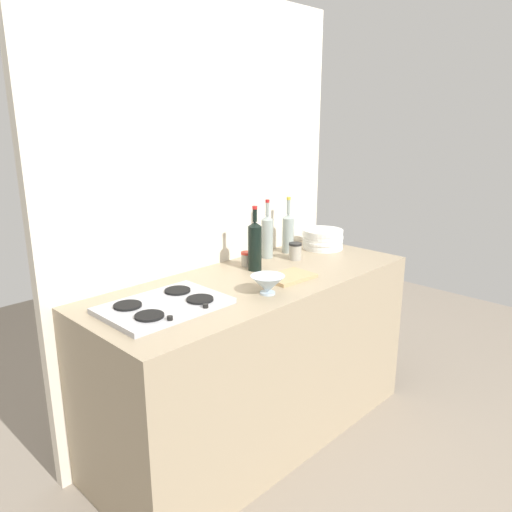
{
  "coord_description": "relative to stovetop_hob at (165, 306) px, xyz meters",
  "views": [
    {
      "loc": [
        -1.7,
        -1.66,
        1.69
      ],
      "look_at": [
        0.0,
        0.0,
        1.02
      ],
      "focal_mm": 34.52,
      "sensor_mm": 36.0,
      "label": 1
    }
  ],
  "objects": [
    {
      "name": "counter_block",
      "position": [
        0.56,
        0.0,
        -0.46
      ],
      "size": [
        1.8,
        0.7,
        0.9
      ],
      "primitive_type": "cube",
      "color": "tan",
      "rests_on": "ground"
    },
    {
      "name": "wine_bottle_mid_left",
      "position": [
        1.07,
        0.23,
        0.11
      ],
      "size": [
        0.07,
        0.07,
        0.34
      ],
      "color": "gray",
      "rests_on": "counter_block"
    },
    {
      "name": "wine_bottle_mid_right",
      "position": [
        0.67,
        0.11,
        0.12
      ],
      "size": [
        0.07,
        0.07,
        0.35
      ],
      "color": "black",
      "rests_on": "counter_block"
    },
    {
      "name": "stovetop_hob",
      "position": [
        0.0,
        0.0,
        0.0
      ],
      "size": [
        0.52,
        0.36,
        0.04
      ],
      "color": "#B2B2B7",
      "rests_on": "counter_block"
    },
    {
      "name": "condiment_jar_rear",
      "position": [
        0.97,
        0.09,
        0.04
      ],
      "size": [
        0.08,
        0.08,
        0.1
      ],
      "color": "#9E998C",
      "rests_on": "counter_block"
    },
    {
      "name": "condiment_jar_front",
      "position": [
        0.69,
        0.2,
        0.03
      ],
      "size": [
        0.06,
        0.06,
        0.08
      ],
      "color": "#9E998C",
      "rests_on": "counter_block"
    },
    {
      "name": "backsplash_panel",
      "position": [
        0.56,
        0.38,
        0.25
      ],
      "size": [
        1.9,
        0.06,
        2.32
      ],
      "primitive_type": "cube",
      "color": "beige",
      "rests_on": "ground"
    },
    {
      "name": "mixing_bowl",
      "position": [
        0.44,
        -0.19,
        0.03
      ],
      "size": [
        0.16,
        0.16,
        0.09
      ],
      "color": "silver",
      "rests_on": "counter_block"
    },
    {
      "name": "plate_stack",
      "position": [
        1.29,
        0.13,
        0.05
      ],
      "size": [
        0.25,
        0.26,
        0.12
      ],
      "color": "white",
      "rests_on": "counter_block"
    },
    {
      "name": "wine_bottle_leftmost",
      "position": [
        0.9,
        0.24,
        0.12
      ],
      "size": [
        0.07,
        0.07,
        0.34
      ],
      "color": "gray",
      "rests_on": "counter_block"
    },
    {
      "name": "ground_plane",
      "position": [
        0.56,
        0.0,
        -0.91
      ],
      "size": [
        6.0,
        6.0,
        0.0
      ],
      "primitive_type": "plane",
      "color": "gray",
      "rests_on": "ground"
    },
    {
      "name": "cutting_board",
      "position": [
        0.68,
        -0.11,
        -0.0
      ],
      "size": [
        0.26,
        0.19,
        0.02
      ],
      "primitive_type": "cube",
      "rotation": [
        0.0,
        0.0,
        -0.07
      ],
      "color": "tan",
      "rests_on": "counter_block"
    }
  ]
}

